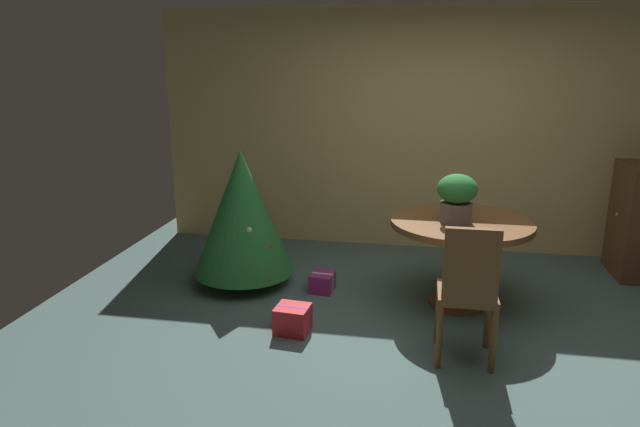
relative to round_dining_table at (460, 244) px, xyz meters
The scene contains 8 objects.
ground_plane 0.87m from the round_dining_table, 112.19° to the right, with size 6.60×6.60×0.00m, color #4C6660.
back_wall_panel 1.77m from the round_dining_table, 98.99° to the left, with size 6.00×0.10×2.60m, color tan.
round_dining_table is the anchor object (origin of this frame).
flower_vase 0.43m from the round_dining_table, 132.00° to the right, with size 0.32×0.32×0.40m.
wooden_chair_near 0.98m from the round_dining_table, 90.00° to the right, with size 0.40×0.40×1.01m.
holiday_tree 1.96m from the round_dining_table, behind, with size 0.93×0.93×1.27m.
gift_box_purple 1.29m from the round_dining_table, behind, with size 0.22×0.25×0.17m.
gift_box_red 1.55m from the round_dining_table, 149.74° to the right, with size 0.28×0.26×0.21m.
Camera 1 is at (-0.10, -4.06, 2.07)m, focal length 31.89 mm.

